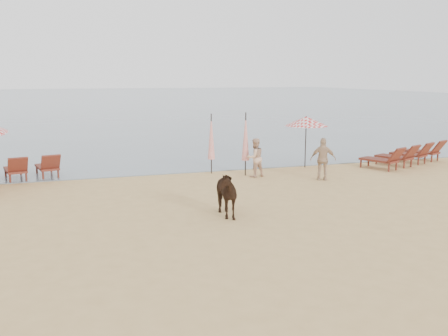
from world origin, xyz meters
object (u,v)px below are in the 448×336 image
Objects in this scene: cow at (222,193)px; beachgoer_right_b at (323,159)px; lounger_cluster_right at (406,154)px; umbrella_open_right at (306,121)px; beachgoer_right_a at (255,158)px; umbrella_closed_left at (211,137)px; umbrella_closed_right at (246,137)px.

beachgoer_right_b is at bearing 34.17° from cow.
umbrella_open_right is at bearing 147.16° from lounger_cluster_right.
cow is 1.05× the size of beachgoer_right_a.
umbrella_closed_left is (-4.25, -0.07, -0.51)m from umbrella_open_right.
cow is 0.98× the size of beachgoer_right_b.
umbrella_closed_right is (-3.08, -0.88, -0.46)m from umbrella_open_right.
lounger_cluster_right is at bearing -4.71° from umbrella_closed_left.
umbrella_closed_right is 5.98m from cow.
umbrella_closed_right is at bearing -66.53° from beachgoer_right_a.
lounger_cluster_right is at bearing 27.11° from cow.
beachgoer_right_a is at bearing -148.44° from umbrella_open_right.
umbrella_closed_right reaches higher than beachgoer_right_b.
lounger_cluster_right is 5.50m from beachgoer_right_b.
beachgoer_right_a is (1.43, -1.18, -0.73)m from umbrella_closed_left.
cow is at bearing -175.36° from lounger_cluster_right.
beachgoer_right_a is 2.62m from beachgoer_right_b.
umbrella_closed_left reaches higher than beachgoer_right_b.
umbrella_closed_left is 1.50× the size of beachgoer_right_b.
beachgoer_right_a is (0.26, -0.37, -0.78)m from umbrella_closed_right.
beachgoer_right_a is at bearing -39.36° from umbrella_closed_left.
lounger_cluster_right is at bearing 0.61° from umbrella_closed_right.
umbrella_closed_left is 1.53× the size of cow.
umbrella_closed_right is 1.58× the size of cow.
cow reaches higher than lounger_cluster_right.
beachgoer_right_a is at bearing -5.81° from beachgoer_right_b.
umbrella_closed_right is at bearing -9.06° from beachgoer_right_b.
umbrella_open_right reaches higher than beachgoer_right_b.
lounger_cluster_right is 8.92m from umbrella_closed_left.
umbrella_closed_left is at bearing -51.26° from beachgoer_right_a.
lounger_cluster_right is 11.62m from cow.
beachgoer_right_b is (-0.60, -2.64, -1.19)m from umbrella_open_right.
umbrella_closed_right is at bearing -156.35° from umbrella_open_right.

